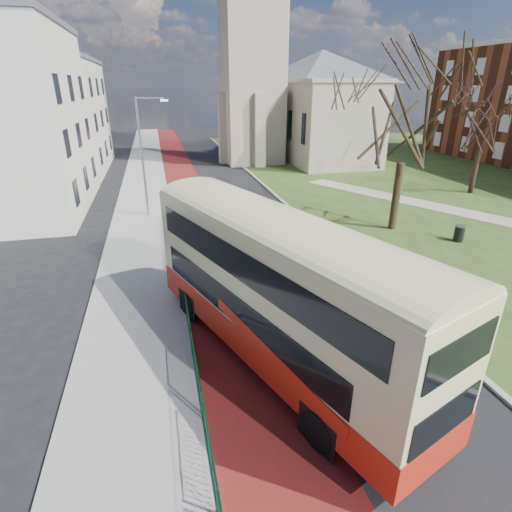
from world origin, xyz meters
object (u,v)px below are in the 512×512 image
object	(u,v)px
streetlamp	(144,152)
winter_tree_far	(487,115)
bus	(276,284)
winter_tree_near	(409,105)
litter_bin	(459,233)

from	to	relation	value
streetlamp	winter_tree_far	size ratio (longest dim) A/B	0.86
streetlamp	bus	xyz separation A→B (m)	(4.19, -17.85, -1.70)
winter_tree_near	winter_tree_far	size ratio (longest dim) A/B	1.19
winter_tree_near	winter_tree_far	world-z (taller)	winter_tree_near
winter_tree_far	bus	bearing A→B (deg)	-142.12
litter_bin	winter_tree_near	bearing A→B (deg)	130.92
streetlamp	winter_tree_near	distance (m)	17.20
winter_tree_far	litter_bin	size ratio (longest dim) A/B	9.21
streetlamp	litter_bin	world-z (taller)	streetlamp
winter_tree_far	streetlamp	bearing A→B (deg)	-179.42
streetlamp	winter_tree_near	xyz separation A→B (m)	(15.55, -6.66, 3.14)
bus	litter_bin	world-z (taller)	bus
winter_tree_far	litter_bin	distance (m)	14.89
streetlamp	bus	world-z (taller)	streetlamp
bus	streetlamp	bearing A→B (deg)	82.76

